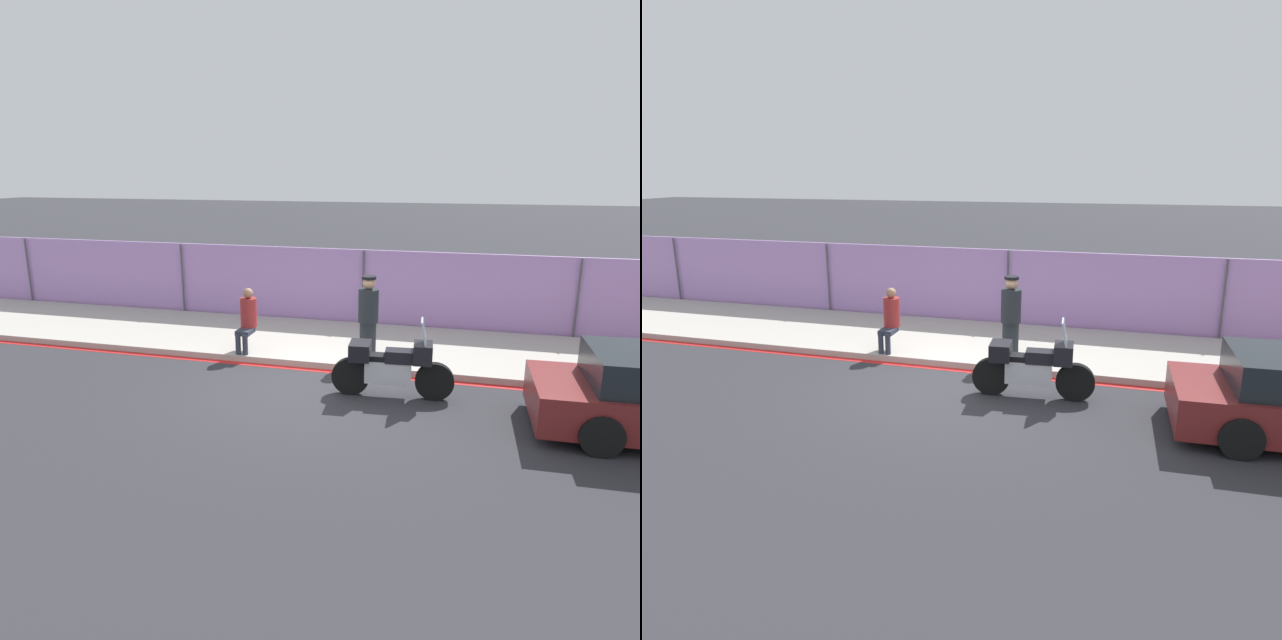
% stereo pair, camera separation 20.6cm
% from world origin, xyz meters
% --- Properties ---
extents(ground_plane, '(120.00, 120.00, 0.00)m').
position_xyz_m(ground_plane, '(0.00, 0.00, 0.00)').
color(ground_plane, '#2D2D33').
extents(sidewalk, '(36.90, 3.27, 0.13)m').
position_xyz_m(sidewalk, '(0.00, 2.61, 0.07)').
color(sidewalk, '#ADA89E').
rests_on(sidewalk, ground_plane).
extents(curb_paint_stripe, '(36.90, 0.18, 0.01)m').
position_xyz_m(curb_paint_stripe, '(0.00, 0.88, 0.00)').
color(curb_paint_stripe, red).
rests_on(curb_paint_stripe, ground_plane).
extents(storefront_fence, '(35.05, 0.17, 1.97)m').
position_xyz_m(storefront_fence, '(0.00, 4.33, 0.99)').
color(storefront_fence, '#AD7FC6').
rests_on(storefront_fence, ground_plane).
extents(motorcycle, '(2.14, 0.60, 1.43)m').
position_xyz_m(motorcycle, '(1.32, -0.09, 0.57)').
color(motorcycle, black).
rests_on(motorcycle, ground_plane).
extents(officer_standing, '(0.42, 0.42, 1.66)m').
position_xyz_m(officer_standing, '(0.57, 1.79, 0.98)').
color(officer_standing, '#1E2328').
rests_on(officer_standing, sidewalk).
extents(person_seated_on_curb, '(0.35, 0.67, 1.33)m').
position_xyz_m(person_seated_on_curb, '(-1.97, 1.44, 0.87)').
color(person_seated_on_curb, '#2D3342').
rests_on(person_seated_on_curb, sidewalk).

